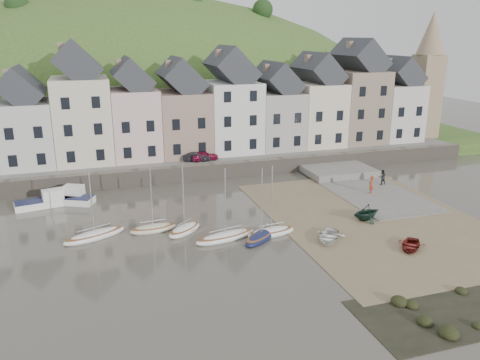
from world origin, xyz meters
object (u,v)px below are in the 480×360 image
object	(u,v)px
rowboat_green	(366,212)
person_dark	(382,177)
rowboat_white	(328,237)
car_right	(197,157)
person_red	(371,184)
sailboat_0	(95,235)
car_left	(204,156)
rowboat_red	(410,245)

from	to	relation	value
rowboat_green	person_dark	size ratio (longest dim) A/B	1.69
rowboat_white	car_right	world-z (taller)	car_right
person_red	car_right	bearing A→B (deg)	-80.69
person_dark	person_red	bearing A→B (deg)	42.74
sailboat_0	rowboat_white	world-z (taller)	sailboat_0
person_dark	car_left	world-z (taller)	car_left
rowboat_green	person_dark	world-z (taller)	person_dark
rowboat_red	person_red	size ratio (longest dim) A/B	1.55
rowboat_red	car_left	world-z (taller)	car_left
person_red	person_dark	xyz separation A→B (m)	(2.91, 2.31, -0.11)
rowboat_red	person_dark	xyz separation A→B (m)	(7.53, 15.29, 0.60)
person_red	sailboat_0	bearing A→B (deg)	-34.73
sailboat_0	person_dark	size ratio (longest dim) A/B	3.75
rowboat_white	rowboat_green	size ratio (longest dim) A/B	1.18
rowboat_green	car_left	xyz separation A→B (m)	(-10.36, 19.70, 1.38)
rowboat_green	sailboat_0	bearing A→B (deg)	-108.03
rowboat_green	rowboat_red	size ratio (longest dim) A/B	0.97
sailboat_0	rowboat_green	bearing A→B (deg)	-8.18
rowboat_red	person_red	world-z (taller)	person_red
rowboat_red	sailboat_0	bearing A→B (deg)	-158.35
rowboat_green	car_left	bearing A→B (deg)	-162.11
rowboat_green	rowboat_red	distance (m)	6.52
sailboat_0	person_red	size ratio (longest dim) A/B	3.33
car_left	car_right	xyz separation A→B (m)	(-0.94, 0.00, -0.05)
car_right	person_red	bearing A→B (deg)	-115.78
rowboat_white	car_right	distance (m)	23.59
sailboat_0	car_left	bearing A→B (deg)	50.62
sailboat_0	rowboat_white	bearing A→B (deg)	-19.56
rowboat_white	car_right	size ratio (longest dim) A/B	1.03
sailboat_0	car_right	bearing A→B (deg)	52.65
person_dark	car_right	distance (m)	21.77
sailboat_0	rowboat_white	size ratio (longest dim) A/B	1.88
sailboat_0	rowboat_white	xyz separation A→B (m)	(18.29, -6.50, 0.15)
person_red	person_dark	bearing A→B (deg)	177.53
car_left	car_right	size ratio (longest dim) A/B	1.06
sailboat_0	rowboat_white	distance (m)	19.41
rowboat_red	car_right	distance (m)	28.58
rowboat_green	person_red	size ratio (longest dim) A/B	1.50
car_left	person_red	bearing A→B (deg)	-138.38
sailboat_0	person_red	xyz separation A→B (m)	(28.32, 3.06, 0.81)
car_left	car_right	distance (m)	0.94
rowboat_red	person_dark	distance (m)	17.06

